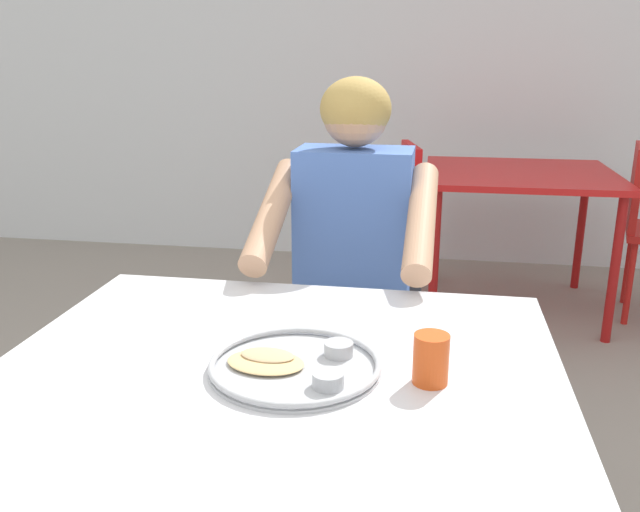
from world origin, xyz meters
TOP-DOWN VIEW (x-y plane):
  - table_foreground at (0.04, 0.07)m, footprint 1.08×0.96m
  - thali_tray at (0.08, 0.07)m, footprint 0.32×0.32m
  - drinking_cup at (0.33, 0.07)m, footprint 0.06×0.06m
  - chair_foreground at (0.09, 1.04)m, footprint 0.44×0.43m
  - diner_foreground at (0.09, 0.81)m, footprint 0.49×0.55m
  - table_background_red at (0.75, 2.43)m, footprint 0.93×0.89m
  - chair_red_left at (0.08, 2.41)m, footprint 0.52×0.50m

SIDE VIEW (x-z plane):
  - chair_red_left at x=0.08m, z-range 0.07..0.92m
  - chair_foreground at x=0.09m, z-range 0.07..0.95m
  - table_background_red at x=0.75m, z-range 0.28..1.02m
  - table_foreground at x=0.04m, z-range 0.30..1.03m
  - diner_foreground at x=0.09m, z-range 0.12..1.36m
  - thali_tray at x=0.08m, z-range 0.73..0.76m
  - drinking_cup at x=0.33m, z-range 0.74..0.83m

